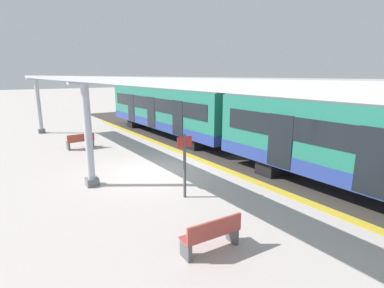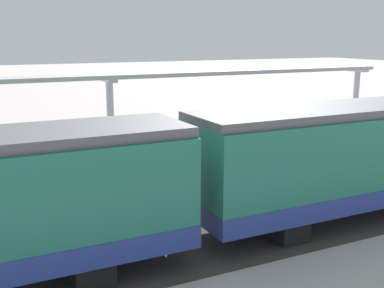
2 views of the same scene
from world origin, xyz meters
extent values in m
plane|color=#B4A8A3|center=(0.00, 0.00, 0.00)|extent=(176.00, 176.00, 0.00)
cube|color=gold|center=(-2.83, 0.00, 0.00)|extent=(0.45, 31.34, 0.01)
cube|color=#38332D|center=(-4.66, 0.00, 0.00)|extent=(3.20, 43.34, 0.01)
cube|color=#1E6956|center=(-4.66, -6.65, 1.94)|extent=(2.60, 13.46, 2.60)
cube|color=navy|center=(-4.66, -6.65, 0.92)|extent=(2.63, 13.48, 0.55)
cube|color=#515156|center=(-4.66, -6.65, 3.36)|extent=(2.39, 13.46, 0.24)
cube|color=black|center=(-3.34, -6.65, 2.25)|extent=(0.03, 12.38, 0.84)
cube|color=black|center=(-3.34, -10.01, 1.69)|extent=(0.04, 1.10, 2.00)
cube|color=black|center=(-3.34, -6.65, 1.69)|extent=(0.04, 1.10, 2.00)
cube|color=black|center=(-3.34, -3.28, 1.69)|extent=(0.04, 1.10, 2.00)
cube|color=black|center=(-4.66, -2.34, 0.32)|extent=(2.21, 0.90, 0.64)
cube|color=black|center=(-4.66, -10.95, 0.32)|extent=(2.21, 0.90, 0.64)
cube|color=black|center=(-3.34, 7.41, 2.25)|extent=(0.03, 12.38, 0.84)
cube|color=black|center=(-3.34, 4.05, 1.69)|extent=(0.04, 1.10, 2.00)
cube|color=black|center=(-3.34, 7.41, 1.69)|extent=(0.04, 1.10, 2.00)
cube|color=black|center=(-4.66, 3.10, 0.32)|extent=(2.21, 0.90, 0.64)
cube|color=slate|center=(2.61, -12.44, 0.15)|extent=(0.44, 0.44, 0.30)
cylinder|color=#AFB1BE|center=(2.61, -12.44, 2.04)|extent=(0.28, 0.28, 3.49)
cube|color=#AFB1BE|center=(2.61, -12.44, 3.85)|extent=(1.10, 0.36, 0.12)
cube|color=slate|center=(2.61, 0.19, 0.15)|extent=(0.44, 0.44, 0.30)
cylinder|color=#AFB1BE|center=(2.61, 0.19, 2.04)|extent=(0.28, 0.28, 3.49)
cube|color=#AFB1BE|center=(2.61, 0.19, 3.85)|extent=(1.10, 0.36, 0.12)
cube|color=#A8AAB2|center=(2.61, -0.21, 3.99)|extent=(1.20, 25.25, 0.16)
cube|color=#A03E36|center=(1.50, 6.10, 0.44)|extent=(1.52, 0.52, 0.04)
cube|color=#A03E36|center=(1.51, 6.29, 0.66)|extent=(1.50, 0.14, 0.40)
cube|color=#4C4C51|center=(2.16, 6.07, 0.21)|extent=(0.12, 0.40, 0.42)
cube|color=#4C4C51|center=(0.83, 6.14, 0.21)|extent=(0.12, 0.40, 0.42)
cube|color=#A13F2F|center=(1.45, -6.12, 0.44)|extent=(1.52, 0.51, 0.04)
cube|color=#A13F2F|center=(1.44, -5.93, 0.66)|extent=(1.50, 0.13, 0.40)
cube|color=#4C4C51|center=(2.12, -6.09, 0.21)|extent=(0.12, 0.40, 0.42)
cube|color=#4C4C51|center=(0.78, -6.15, 0.21)|extent=(0.12, 0.40, 0.42)
cylinder|color=#4C4C51|center=(0.29, 3.10, 1.10)|extent=(0.10, 0.10, 2.20)
cube|color=red|center=(0.29, 3.10, 1.95)|extent=(0.56, 0.04, 0.36)
camera|label=1|loc=(5.43, 11.13, 4.11)|focal=27.73mm
camera|label=2|loc=(-15.24, 5.48, 5.44)|focal=45.02mm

